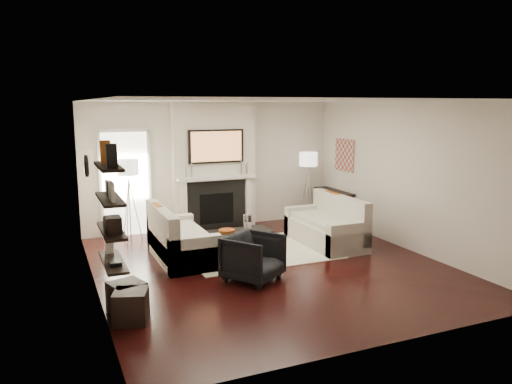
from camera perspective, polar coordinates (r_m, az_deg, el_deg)
name	(u,v)px	position (r m, az deg, el deg)	size (l,w,h in m)	color
room_envelope	(271,186)	(8.02, 1.69, 0.73)	(6.00, 6.00, 6.00)	black
chimney_breast	(214,166)	(10.67, -4.82, 2.99)	(1.80, 0.25, 2.70)	silver
fireplace_surround	(217,205)	(10.68, -4.52, -1.51)	(1.30, 0.02, 1.04)	black
firebox	(217,208)	(10.69, -4.51, -1.89)	(0.75, 0.02, 0.65)	black
mantel_pilaster_l	(184,207)	(10.44, -8.22, -1.68)	(0.12, 0.08, 1.10)	white
mantel_pilaster_r	(248,202)	(10.89, -0.88, -1.10)	(0.12, 0.08, 1.10)	white
mantel_shelf	(217,178)	(10.53, -4.48, 1.64)	(1.70, 0.18, 0.07)	white
tv_body	(216,146)	(10.48, -4.57, 5.23)	(1.20, 0.06, 0.70)	black
tv_screen	(217,146)	(10.45, -4.52, 5.22)	(1.10, 0.01, 0.62)	#BF723F
candlestick_l_tall	(191,170)	(10.35, -7.40, 2.48)	(0.04, 0.04, 0.30)	silver
candlestick_l_short	(185,172)	(10.32, -8.09, 2.27)	(0.04, 0.04, 0.24)	silver
candlestick_r_tall	(241,168)	(10.70, -1.72, 2.80)	(0.04, 0.04, 0.30)	silver
candlestick_r_short	(247,169)	(10.75, -1.07, 2.67)	(0.04, 0.04, 0.24)	silver
hallway_panel	(125,184)	(10.39, -14.70, 0.84)	(0.90, 0.02, 2.10)	white
door_trim_l	(101,186)	(10.31, -17.32, 0.65)	(0.06, 0.06, 2.16)	white
door_trim_r	(149,183)	(10.45, -12.09, 1.00)	(0.06, 0.06, 2.16)	white
door_trim_top	(123,131)	(10.26, -14.95, 6.79)	(1.02, 0.06, 0.06)	white
rug	(257,251)	(9.14, 0.15, -6.76)	(2.60, 2.00, 0.01)	#EEE6C2
loveseat_left_base	(182,247)	(8.74, -8.47, -6.27)	(0.85, 1.80, 0.42)	beige
loveseat_left_back	(162,231)	(8.58, -10.70, -4.45)	(0.18, 1.80, 0.80)	beige
loveseat_left_arm_n	(195,255)	(7.96, -6.99, -7.17)	(0.85, 0.18, 0.60)	beige
loveseat_left_arm_s	(171,231)	(9.48, -9.74, -4.46)	(0.85, 0.18, 0.60)	beige
loveseat_left_cushion	(184,232)	(8.68, -8.20, -4.59)	(0.63, 1.44, 0.10)	beige
pillow_left_orange	(158,216)	(8.82, -11.16, -2.71)	(0.10, 0.42, 0.42)	#944512
pillow_left_charcoal	(166,224)	(8.25, -10.28, -3.63)	(0.10, 0.40, 0.40)	black
loveseat_right_base	(325,234)	(9.63, 7.88, -4.73)	(0.85, 1.80, 0.42)	beige
loveseat_right_back	(340,216)	(9.73, 9.62, -2.71)	(0.18, 1.80, 0.80)	beige
loveseat_right_arm_n	(349,239)	(8.95, 10.57, -5.34)	(0.85, 0.18, 0.60)	beige
loveseat_right_arm_s	(305,220)	(10.29, 5.57, -3.21)	(0.85, 0.18, 0.60)	beige
loveseat_right_cushion	(323,221)	(9.55, 7.66, -3.25)	(0.63, 1.44, 0.10)	beige
pillow_right_orange	(332,203)	(9.94, 8.72, -1.22)	(0.10, 0.42, 0.42)	#944512
pillow_right_charcoal	(349,209)	(9.45, 10.63, -1.92)	(0.10, 0.40, 0.40)	black
coffee_table	(240,232)	(8.91, -1.83, -4.58)	(1.10, 0.55, 0.04)	black
coffee_leg_nw	(218,250)	(8.61, -4.41, -6.58)	(0.02, 0.02, 0.38)	silver
coffee_leg_ne	(271,243)	(8.96, 1.69, -5.89)	(0.02, 0.02, 0.38)	silver
coffee_leg_sw	(210,243)	(9.01, -5.31, -5.84)	(0.02, 0.02, 0.38)	silver
coffee_leg_se	(261,237)	(9.35, 0.55, -5.21)	(0.02, 0.02, 0.38)	silver
hurricane_glass	(248,222)	(8.93, -0.94, -3.49)	(0.16, 0.16, 0.28)	white
hurricane_candle	(248,226)	(8.94, -0.94, -3.89)	(0.09, 0.09, 0.13)	white
copper_bowl	(227,231)	(8.82, -3.35, -4.45)	(0.29, 0.29, 0.05)	#CC5E22
armchair	(253,255)	(7.60, -0.31, -7.24)	(0.75, 0.71, 0.78)	black
lamp_left_post	(130,210)	(10.05, -14.22, -2.05)	(0.02, 0.02, 1.20)	silver
lamp_left_shade	(128,167)	(9.91, -14.43, 2.77)	(0.40, 0.40, 0.30)	white
lamp_left_leg_a	(136,210)	(10.06, -13.60, -2.00)	(0.02, 0.02, 1.25)	silver
lamp_left_leg_b	(126,210)	(10.13, -14.61, -1.97)	(0.02, 0.02, 1.25)	silver
lamp_left_leg_c	(128,212)	(9.95, -14.44, -2.18)	(0.02, 0.02, 1.25)	silver
lamp_right_post	(308,197)	(11.22, 5.93, -0.57)	(0.02, 0.02, 1.20)	silver
lamp_right_shade	(308,159)	(11.09, 6.01, 3.76)	(0.40, 0.40, 0.30)	white
lamp_right_leg_a	(312,197)	(11.27, 6.42, -0.52)	(0.02, 0.02, 1.25)	silver
lamp_right_leg_b	(303,196)	(11.27, 5.45, -0.50)	(0.02, 0.02, 1.25)	silver
lamp_right_leg_c	(308,198)	(11.11, 5.92, -0.67)	(0.02, 0.02, 1.25)	silver
console_top	(334,191)	(11.24, 8.88, 0.07)	(0.35, 1.20, 0.04)	black
console_leg_n	(347,213)	(10.86, 10.36, -2.34)	(0.30, 0.04, 0.71)	black
console_leg_s	(321,203)	(11.77, 7.41, -1.31)	(0.30, 0.04, 0.71)	black
wall_art	(345,155)	(11.10, 10.09, 4.18)	(0.03, 0.70, 0.70)	#A96854
shelf_bottom	(113,262)	(6.52, -16.00, -7.71)	(0.25, 1.00, 0.04)	black
shelf_lower	(112,231)	(6.41, -16.17, -4.30)	(0.25, 1.00, 0.04)	black
shelf_upper	(110,199)	(6.33, -16.34, -0.78)	(0.25, 1.00, 0.04)	black
shelf_top	(108,166)	(6.27, -16.52, 2.82)	(0.25, 1.00, 0.04)	black
decor_magfile_a	(111,156)	(5.91, -16.20, 3.97)	(0.12, 0.10, 0.28)	black
decor_magfile_b	(105,152)	(6.48, -16.83, 4.43)	(0.12, 0.10, 0.28)	#944512
decor_frame_a	(112,191)	(6.12, -16.18, 0.09)	(0.04, 0.30, 0.22)	white
decor_frame_b	(108,188)	(6.49, -16.59, 0.44)	(0.04, 0.22, 0.18)	black
decor_wine_rack	(113,225)	(6.20, -16.00, -3.64)	(0.18, 0.25, 0.20)	black
decor_box_small	(109,222)	(6.57, -16.41, -3.26)	(0.15, 0.12, 0.12)	black
decor_books	(115,263)	(6.34, -15.81, -7.79)	(0.14, 0.20, 0.05)	black
decor_box_tall	(109,246)	(6.83, -16.43, -5.98)	(0.10, 0.10, 0.18)	white
clock_rim	(86,166)	(8.16, -18.82, 2.84)	(0.34, 0.34, 0.04)	black
clock_face	(88,166)	(8.16, -18.64, 2.85)	(0.29, 0.29, 0.01)	white
ottoman_near	(127,297)	(6.73, -14.54, -11.57)	(0.40, 0.40, 0.40)	black
ottoman_far	(131,306)	(6.44, -14.10, -12.56)	(0.40, 0.40, 0.40)	black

